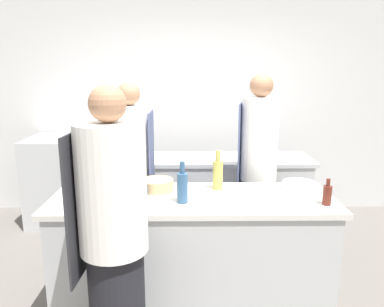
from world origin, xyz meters
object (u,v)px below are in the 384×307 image
chef_at_pass_far (258,171)px  bottle_cooking_oil (182,186)px  oven_range (72,179)px  bowl_prep_small (157,185)px  bottle_olive_oil (327,194)px  bowl_mixing_large (299,186)px  cup (142,192)px  chef_at_prep_near (114,239)px  bottle_wine (73,199)px  bottle_vinegar (218,174)px  chef_at_stove (132,178)px

chef_at_pass_far → bottle_cooking_oil: size_ratio=5.94×
oven_range → bowl_prep_small: size_ratio=4.09×
bottle_olive_oil → bowl_mixing_large: 0.35m
bottle_cooking_oil → cup: (-0.30, 0.10, -0.08)m
chef_at_prep_near → bowl_mixing_large: bearing=-55.0°
bottle_wine → bottle_cooking_oil: (0.72, 0.17, 0.03)m
bottle_vinegar → bowl_prep_small: (-0.47, -0.03, -0.08)m
bowl_mixing_large → bowl_prep_small: bowl_prep_small is taller
bottle_cooking_oil → oven_range: bearing=126.7°
chef_at_stove → cup: size_ratio=20.59×
chef_at_prep_near → bottle_wine: bearing=45.9°
chef_at_pass_far → cup: 1.21m
chef_at_pass_far → bowl_mixing_large: bearing=-144.0°
bowl_prep_small → bottle_cooking_oil: bearing=-53.2°
bottle_cooking_oil → bottle_olive_oil: bearing=-3.1°
bottle_vinegar → cup: bearing=-161.2°
chef_at_stove → bottle_vinegar: bearing=60.4°
oven_range → bottle_wine: 2.14m
chef_at_stove → cup: bearing=15.7°
bottle_olive_oil → bottle_vinegar: bearing=154.2°
chef_at_prep_near → bowl_prep_small: (0.19, 0.79, 0.07)m
chef_at_stove → bowl_mixing_large: chef_at_stove is taller
oven_range → bowl_mixing_large: oven_range is taller
chef_at_stove → chef_at_prep_near: bearing=4.2°
bottle_olive_oil → bottle_vinegar: (-0.73, 0.35, 0.05)m
chef_at_pass_far → bowl_prep_small: 1.04m
chef_at_pass_far → bottle_wine: 1.71m
chef_at_pass_far → bowl_prep_small: chef_at_pass_far is taller
chef_at_pass_far → chef_at_prep_near: bearing=154.2°
bottle_olive_oil → bottle_wine: bearing=-176.3°
bowl_mixing_large → bottle_vinegar: bearing=177.7°
oven_range → cup: size_ratio=12.39×
oven_range → chef_at_prep_near: chef_at_prep_near is taller
bowl_mixing_large → chef_at_stove: bearing=161.7°
bottle_wine → chef_at_pass_far: bearing=34.8°
bottle_olive_oil → bottle_vinegar: 0.82m
bowl_mixing_large → cup: (-1.21, -0.17, 0.01)m
chef_at_stove → bottle_wine: size_ratio=7.84×
bottle_olive_oil → bottle_vinegar: size_ratio=0.61×
oven_range → chef_at_prep_near: 2.56m
chef_at_stove → bottle_olive_oil: size_ratio=8.97×
chef_at_stove → bowl_prep_small: size_ratio=6.80×
bottle_vinegar → bottle_cooking_oil: bottle_vinegar is taller
bowl_prep_small → chef_at_pass_far: bearing=31.5°
chef_at_pass_far → bottle_wine: chef_at_pass_far is taller
chef_at_prep_near → chef_at_pass_far: chef_at_pass_far is taller
chef_at_stove → chef_at_pass_far: bearing=94.6°
chef_at_pass_far → bottle_cooking_oil: bearing=152.7°
chef_at_stove → chef_at_pass_far: chef_at_pass_far is taller
bottle_cooking_oil → bowl_mixing_large: bottle_cooking_oil is taller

